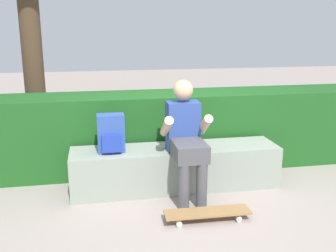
{
  "coord_description": "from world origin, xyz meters",
  "views": [
    {
      "loc": [
        -0.84,
        -3.63,
        1.76
      ],
      "look_at": [
        -0.07,
        0.42,
        0.69
      ],
      "focal_mm": 41.97,
      "sensor_mm": 36.0,
      "label": 1
    }
  ],
  "objects_px": {
    "person_skater": "(186,135)",
    "skateboard_near_person": "(207,213)",
    "bench_main": "(176,167)",
    "backpack_on_bench": "(111,134)"
  },
  "relations": [
    {
      "from": "person_skater",
      "to": "skateboard_near_person",
      "type": "height_order",
      "value": "person_skater"
    },
    {
      "from": "person_skater",
      "to": "skateboard_near_person",
      "type": "xyz_separation_m",
      "value": [
        0.07,
        -0.59,
        -0.58
      ]
    },
    {
      "from": "bench_main",
      "to": "skateboard_near_person",
      "type": "relative_size",
      "value": 2.82
    },
    {
      "from": "person_skater",
      "to": "skateboard_near_person",
      "type": "relative_size",
      "value": 1.5
    },
    {
      "from": "bench_main",
      "to": "person_skater",
      "type": "relative_size",
      "value": 1.88
    },
    {
      "from": "person_skater",
      "to": "backpack_on_bench",
      "type": "relative_size",
      "value": 3.02
    },
    {
      "from": "bench_main",
      "to": "backpack_on_bench",
      "type": "relative_size",
      "value": 5.67
    },
    {
      "from": "bench_main",
      "to": "backpack_on_bench",
      "type": "bearing_deg",
      "value": -179.22
    },
    {
      "from": "person_skater",
      "to": "skateboard_near_person",
      "type": "bearing_deg",
      "value": -83.12
    },
    {
      "from": "person_skater",
      "to": "bench_main",
      "type": "bearing_deg",
      "value": 104.87
    }
  ]
}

